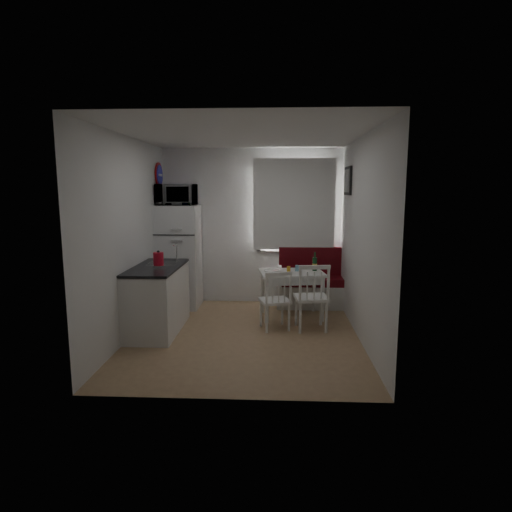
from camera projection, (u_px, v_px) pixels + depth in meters
The scene contains 22 objects.
floor at pixel (245, 335), 5.69m from camera, with size 3.00×3.50×0.02m, color #9E7954.
ceiling at pixel (244, 134), 5.29m from camera, with size 3.00×3.50×0.02m, color white.
wall_back at pixel (252, 227), 7.22m from camera, with size 3.00×0.02×2.60m, color white.
wall_front at pixel (229, 261), 3.76m from camera, with size 3.00×0.02×2.60m, color white.
wall_left at pixel (129, 238), 5.56m from camera, with size 0.02×3.50×2.60m, color white.
wall_right at pixel (362, 239), 5.42m from camera, with size 0.02×3.50×2.60m, color white.
window at pixel (294, 207), 7.10m from camera, with size 1.22×0.06×1.47m, color white.
curtain at pixel (294, 205), 7.03m from camera, with size 1.35×0.02×1.50m, color white.
kitchen_counter at pixel (158, 298), 5.83m from camera, with size 0.62×1.32×1.16m.
wall_sign at pixel (159, 175), 6.86m from camera, with size 0.40×0.40×0.03m, color #1A1EA1.
picture_frame at pixel (348, 181), 6.39m from camera, with size 0.04×0.52×0.42m, color black.
bench at pixel (318, 287), 7.08m from camera, with size 1.35×0.52×0.97m.
dining_table at pixel (292, 277), 6.43m from camera, with size 1.02×0.78×0.70m.
chair_left at pixel (275, 294), 5.81m from camera, with size 0.48×0.48×0.45m.
chair_right at pixel (312, 290), 5.77m from camera, with size 0.48×0.47×0.50m.
fridge at pixel (179, 256), 7.00m from camera, with size 0.67×0.67×1.67m, color white.
microwave at pixel (176, 195), 6.80m from camera, with size 0.61×0.41×0.34m, color white.
kettle at pixel (158, 259), 5.68m from camera, with size 0.16×0.16×0.22m, color red.
wine_bottle at pixel (315, 261), 6.48m from camera, with size 0.07×0.07×0.29m, color #133E1D, non-canonical shape.
drinking_glass_orange at pixel (289, 269), 6.36m from camera, with size 0.05×0.05×0.09m, color gold.
drinking_glass_blue at pixel (297, 268), 6.45m from camera, with size 0.05×0.05×0.09m, color #7BB4D2.
plate at pixel (272, 271), 6.45m from camera, with size 0.24×0.24×0.02m, color white.
Camera 1 is at (0.41, -5.45, 1.93)m, focal length 30.00 mm.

